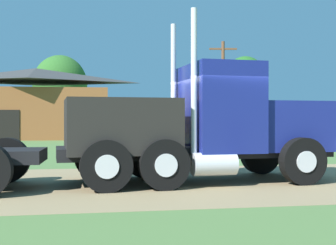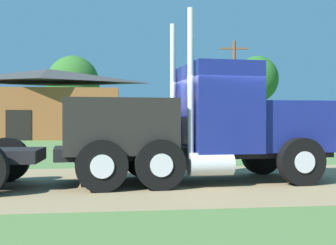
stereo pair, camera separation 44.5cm
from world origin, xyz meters
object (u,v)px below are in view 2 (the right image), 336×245
(shed_building, at_px, (48,105))
(truck_foreground_white, at_px, (197,127))
(visitor_far_side, at_px, (225,138))
(utility_pole_near, at_px, (234,87))

(shed_building, bearing_deg, truck_foreground_white, -75.67)
(visitor_far_side, height_order, shed_building, shed_building)
(truck_foreground_white, bearing_deg, visitor_far_side, 69.22)
(visitor_far_side, bearing_deg, shed_building, 114.53)
(truck_foreground_white, xyz_separation_m, visitor_far_side, (2.37, 6.24, -0.53))
(visitor_far_side, height_order, utility_pole_near, utility_pole_near)
(truck_foreground_white, distance_m, visitor_far_side, 6.69)
(shed_building, relative_size, utility_pole_near, 1.51)
(shed_building, height_order, utility_pole_near, utility_pole_near)
(utility_pole_near, bearing_deg, shed_building, 174.80)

